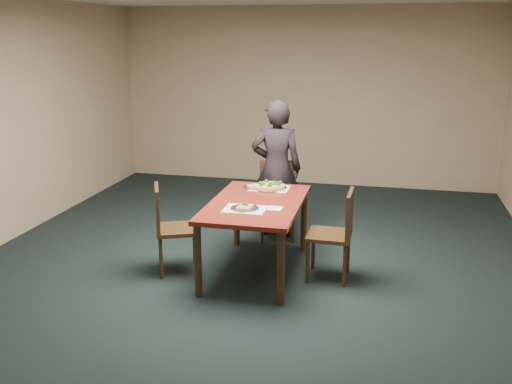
% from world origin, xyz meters
% --- Properties ---
extents(ground, '(8.00, 8.00, 0.00)m').
position_xyz_m(ground, '(0.00, 0.00, 0.00)').
color(ground, black).
rests_on(ground, ground).
extents(room_shell, '(8.00, 8.00, 8.00)m').
position_xyz_m(room_shell, '(0.00, 0.00, 1.74)').
color(room_shell, tan).
rests_on(room_shell, ground).
extents(dining_table, '(0.90, 1.50, 0.75)m').
position_xyz_m(dining_table, '(0.06, 0.28, 0.66)').
color(dining_table, '#5B1812').
rests_on(dining_table, ground).
extents(chair_far, '(0.51, 0.51, 0.91)m').
position_xyz_m(chair_far, '(0.06, 1.38, 0.52)').
color(chair_far, black).
rests_on(chair_far, ground).
extents(chair_left, '(0.55, 0.55, 0.91)m').
position_xyz_m(chair_left, '(-0.80, 0.08, 0.52)').
color(chair_left, black).
rests_on(chair_left, ground).
extents(chair_right, '(0.43, 0.43, 0.91)m').
position_xyz_m(chair_right, '(0.88, 0.28, 0.52)').
color(chair_right, black).
rests_on(chair_right, ground).
extents(diner, '(0.65, 0.47, 1.65)m').
position_xyz_m(diner, '(0.04, 1.42, 0.82)').
color(diner, black).
rests_on(diner, ground).
extents(placemat_main, '(0.42, 0.32, 0.00)m').
position_xyz_m(placemat_main, '(0.09, 0.81, 0.75)').
color(placemat_main, white).
rests_on(placemat_main, dining_table).
extents(placemat_near, '(0.40, 0.30, 0.00)m').
position_xyz_m(placemat_near, '(0.01, 0.01, 0.75)').
color(placemat_near, white).
rests_on(placemat_near, dining_table).
extents(pizza_pan, '(0.37, 0.37, 0.07)m').
position_xyz_m(pizza_pan, '(0.09, 0.81, 0.77)').
color(pizza_pan, silver).
rests_on(pizza_pan, dining_table).
extents(slice_plate_near, '(0.28, 0.28, 0.06)m').
position_xyz_m(slice_plate_near, '(0.01, 0.01, 0.76)').
color(slice_plate_near, silver).
rests_on(slice_plate_near, dining_table).
extents(slice_plate_far, '(0.28, 0.28, 0.06)m').
position_xyz_m(slice_plate_far, '(-0.07, 0.81, 0.76)').
color(slice_plate_far, silver).
rests_on(slice_plate_far, dining_table).
extents(napkin, '(0.14, 0.14, 0.01)m').
position_xyz_m(napkin, '(0.29, 0.08, 0.75)').
color(napkin, white).
rests_on(napkin, dining_table).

